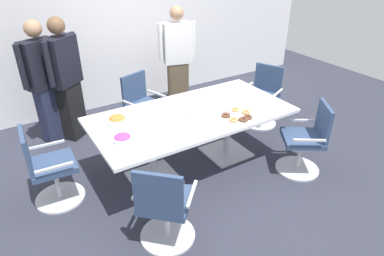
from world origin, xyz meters
The scene contains 16 objects.
ground_plane centered at (0.00, 0.00, -0.01)m, with size 10.00×10.00×0.01m, color #2D303D.
back_wall centered at (0.00, 2.40, 1.40)m, with size 8.00×0.10×2.80m, color white.
conference_table centered at (0.00, 0.00, 0.63)m, with size 2.40×1.20×0.75m.
office_chair_0 centered at (-0.88, -0.94, 0.41)m, with size 0.76×0.76×0.91m.
office_chair_1 centered at (1.14, -0.82, 0.41)m, with size 0.75×0.75×0.91m.
office_chair_2 centered at (1.56, 0.44, 0.41)m, with size 0.71×0.71×0.91m.
office_chair_3 centered at (-0.17, 1.10, 0.41)m, with size 0.69×0.69×0.91m.
office_chair_4 centered at (-1.66, 0.23, 0.41)m, with size 0.57×0.57×0.91m.
person_standing_0 centered at (-1.34, 1.61, 0.89)m, with size 0.59×0.38×1.71m.
person_standing_1 centered at (-1.07, 1.55, 0.90)m, with size 0.53×0.44×1.73m.
person_standing_2 centered at (0.71, 1.60, 0.89)m, with size 0.61×0.32×1.71m.
snack_bowl_candy_mix centered at (-0.95, -0.20, 0.80)m, with size 0.19×0.19×0.10m.
snack_bowl_pretzels centered at (-0.86, 0.20, 0.81)m, with size 0.21×0.21×0.12m.
donut_platter centered at (0.40, -0.35, 0.77)m, with size 0.37×0.37×0.04m.
plate_stack centered at (-0.01, -0.12, 0.77)m, with size 0.20×0.20×0.04m.
napkin_pile centered at (0.31, 0.29, 0.78)m, with size 0.17×0.17×0.06m, color white.
Camera 1 is at (-1.89, -3.06, 2.55)m, focal length 31.43 mm.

